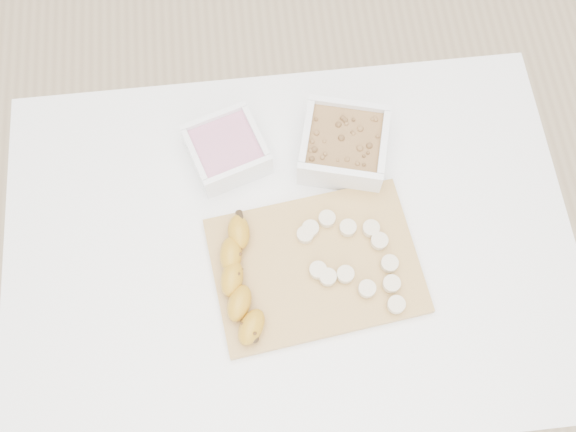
{
  "coord_description": "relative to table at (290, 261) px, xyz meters",
  "views": [
    {
      "loc": [
        -0.04,
        -0.36,
        1.82
      ],
      "look_at": [
        0.0,
        0.03,
        0.81
      ],
      "focal_mm": 40.0,
      "sensor_mm": 36.0,
      "label": 1
    }
  ],
  "objects": [
    {
      "name": "bowl_granola",
      "position": [
        0.12,
        0.17,
        0.13
      ],
      "size": [
        0.18,
        0.18,
        0.07
      ],
      "color": "white",
      "rests_on": "table"
    },
    {
      "name": "table",
      "position": [
        0.0,
        0.0,
        0.0
      ],
      "size": [
        1.0,
        0.7,
        0.75
      ],
      "color": "white",
      "rests_on": "ground"
    },
    {
      "name": "banana_slices",
      "position": [
        0.1,
        -0.04,
        0.12
      ],
      "size": [
        0.17,
        0.19,
        0.02
      ],
      "color": "beige",
      "rests_on": "cutting_board"
    },
    {
      "name": "bowl_yogurt",
      "position": [
        -0.1,
        0.18,
        0.13
      ],
      "size": [
        0.16,
        0.16,
        0.06
      ],
      "color": "white",
      "rests_on": "table"
    },
    {
      "name": "cutting_board",
      "position": [
        0.04,
        -0.05,
        0.1
      ],
      "size": [
        0.38,
        0.29,
        0.01
      ],
      "primitive_type": "cube",
      "rotation": [
        0.0,
        0.0,
        0.12
      ],
      "color": "tan",
      "rests_on": "table"
    },
    {
      "name": "banana",
      "position": [
        -0.09,
        -0.07,
        0.13
      ],
      "size": [
        0.09,
        0.22,
        0.04
      ],
      "primitive_type": null,
      "rotation": [
        0.0,
        0.0,
        -0.16
      ],
      "color": "#B67F19",
      "rests_on": "cutting_board"
    },
    {
      "name": "ground",
      "position": [
        0.0,
        0.0,
        -0.65
      ],
      "size": [
        3.5,
        3.5,
        0.0
      ],
      "primitive_type": "plane",
      "color": "#C6AD89",
      "rests_on": "ground"
    }
  ]
}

